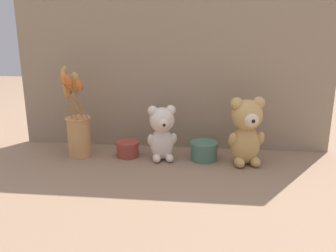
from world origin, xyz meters
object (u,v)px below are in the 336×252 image
(teddy_bear_large, at_px, (246,130))
(decorative_tin_tall, at_px, (204,151))
(decorative_tin_short, at_px, (128,149))
(flower_vase, at_px, (78,126))
(teddy_bear_medium, at_px, (162,132))

(teddy_bear_large, height_order, decorative_tin_tall, teddy_bear_large)
(teddy_bear_large, bearing_deg, decorative_tin_tall, 169.78)
(teddy_bear_large, bearing_deg, decorative_tin_short, 175.98)
(decorative_tin_tall, bearing_deg, decorative_tin_short, 179.18)
(decorative_tin_tall, bearing_deg, flower_vase, -178.36)
(teddy_bear_large, distance_m, teddy_bear_medium, 0.29)
(decorative_tin_tall, relative_size, decorative_tin_short, 1.15)
(teddy_bear_large, relative_size, flower_vase, 0.72)
(flower_vase, height_order, decorative_tin_short, flower_vase)
(teddy_bear_medium, bearing_deg, teddy_bear_large, -2.31)
(teddy_bear_large, relative_size, decorative_tin_short, 2.76)
(teddy_bear_large, distance_m, decorative_tin_tall, 0.17)
(teddy_bear_large, distance_m, flower_vase, 0.59)
(teddy_bear_large, height_order, decorative_tin_short, teddy_bear_large)
(teddy_bear_large, relative_size, teddy_bear_medium, 1.19)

